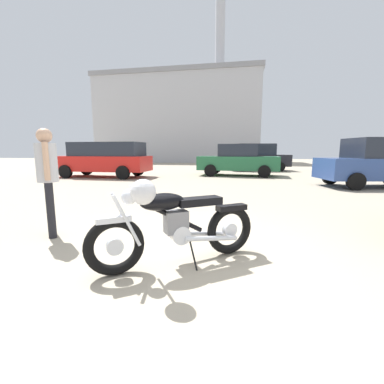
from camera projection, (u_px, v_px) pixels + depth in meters
ground_plane at (189, 261)px, 3.13m from camera, size 80.00×80.00×0.00m
vintage_motorcycle at (174, 224)px, 2.97m from camera, size 1.84×1.21×1.07m
bystander at (47, 171)px, 3.90m from camera, size 0.30×0.39×1.66m
dark_sedan_left at (105, 158)px, 13.01m from camera, size 4.81×2.21×1.74m
pale_sedan_back at (379, 162)px, 9.41m from camera, size 4.07×2.19×1.78m
red_hatchback_near at (238, 160)px, 13.81m from camera, size 4.38×2.31×1.67m
white_estate_far at (257, 157)px, 17.27m from camera, size 4.06×2.15×1.78m
industrial_building at (181, 119)px, 31.72m from camera, size 19.58×9.72×18.61m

